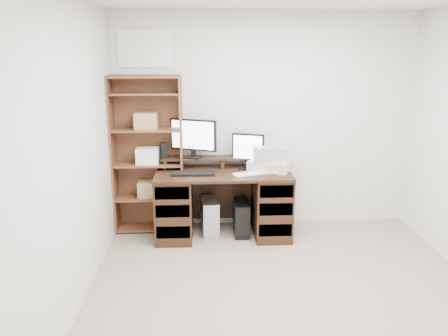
{
  "coord_description": "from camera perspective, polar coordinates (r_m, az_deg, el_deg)",
  "views": [
    {
      "loc": [
        -0.73,
        -3.04,
        2.04
      ],
      "look_at": [
        -0.5,
        1.43,
        0.85
      ],
      "focal_mm": 35.0,
      "sensor_mm": 36.0,
      "label": 1
    }
  ],
  "objects": [
    {
      "name": "basket",
      "position": [
        4.92,
        6.08,
        1.94
      ],
      "size": [
        0.41,
        0.31,
        0.17
      ],
      "primitive_type": "cube",
      "rotation": [
        0.0,
        0.0,
        -0.1
      ],
      "color": "#979DA2",
      "rests_on": "printer"
    },
    {
      "name": "tower_silver",
      "position": [
        5.09,
        -1.91,
        -6.29
      ],
      "size": [
        0.22,
        0.42,
        0.41
      ],
      "primitive_type": "cube",
      "rotation": [
        0.0,
        0.0,
        0.1
      ],
      "color": "silver",
      "rests_on": "ground"
    },
    {
      "name": "speaker",
      "position": [
        5.0,
        -7.87,
        2.28
      ],
      "size": [
        0.1,
        0.1,
        0.18
      ],
      "primitive_type": "cube",
      "rotation": [
        0.0,
        0.0,
        0.4
      ],
      "color": "black",
      "rests_on": "riser_shelf"
    },
    {
      "name": "keyboard_white",
      "position": [
        4.77,
        3.51,
        -0.72
      ],
      "size": [
        0.41,
        0.24,
        0.02
      ],
      "primitive_type": "cube",
      "rotation": [
        0.0,
        0.0,
        0.34
      ],
      "color": "white",
      "rests_on": "desk"
    },
    {
      "name": "monitor_wide",
      "position": [
        4.97,
        -4.05,
        4.15
      ],
      "size": [
        0.52,
        0.25,
        0.44
      ],
      "rotation": [
        0.0,
        0.0,
        -0.41
      ],
      "color": "black",
      "rests_on": "riser_shelf"
    },
    {
      "name": "monitor_small",
      "position": [
        4.96,
        3.14,
        2.4
      ],
      "size": [
        0.36,
        0.19,
        0.4
      ],
      "rotation": [
        0.0,
        0.0,
        -0.34
      ],
      "color": "black",
      "rests_on": "desk"
    },
    {
      "name": "keyboard_black",
      "position": [
        4.76,
        -4.0,
        -0.72
      ],
      "size": [
        0.48,
        0.17,
        0.03
      ],
      "primitive_type": "cube",
      "rotation": [
        0.0,
        0.0,
        -0.03
      ],
      "color": "black",
      "rests_on": "desk"
    },
    {
      "name": "bookshelf",
      "position": [
        5.06,
        -9.91,
        1.86
      ],
      "size": [
        0.8,
        0.3,
        1.8
      ],
      "color": "brown",
      "rests_on": "ground"
    },
    {
      "name": "mouse",
      "position": [
        4.8,
        6.98,
        -0.57
      ],
      "size": [
        0.11,
        0.08,
        0.04
      ],
      "primitive_type": "ellipsoid",
      "rotation": [
        0.0,
        0.0,
        -0.15
      ],
      "color": "silver",
      "rests_on": "desk"
    },
    {
      "name": "room",
      "position": [
        3.23,
        10.2,
        0.46
      ],
      "size": [
        3.54,
        4.04,
        2.54
      ],
      "color": "gray",
      "rests_on": "ground"
    },
    {
      "name": "desk",
      "position": [
        4.97,
        -0.13,
        -4.5
      ],
      "size": [
        1.5,
        0.7,
        0.75
      ],
      "color": "black",
      "rests_on": "ground"
    },
    {
      "name": "riser_shelf",
      "position": [
        5.04,
        -0.25,
        1.16
      ],
      "size": [
        1.4,
        0.22,
        0.12
      ],
      "color": "black",
      "rests_on": "desk"
    },
    {
      "name": "tower_black",
      "position": [
        5.06,
        2.26,
        -6.51
      ],
      "size": [
        0.17,
        0.39,
        0.39
      ],
      "rotation": [
        0.0,
        0.0,
        0.0
      ],
      "color": "black",
      "rests_on": "ground"
    },
    {
      "name": "printer",
      "position": [
        4.95,
        6.03,
        0.38
      ],
      "size": [
        0.54,
        0.49,
        0.11
      ],
      "primitive_type": "cube",
      "rotation": [
        0.0,
        0.0,
        -0.42
      ],
      "color": "#B8B3A0",
      "rests_on": "desk"
    }
  ]
}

